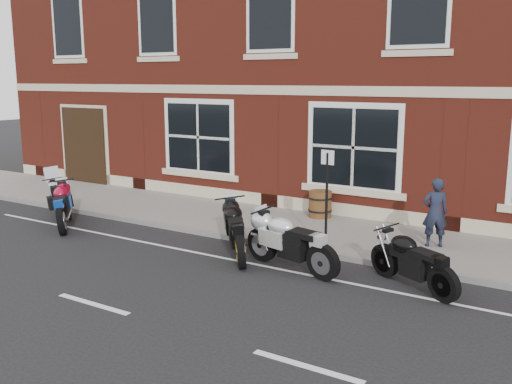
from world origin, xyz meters
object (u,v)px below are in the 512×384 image
moto_touring_silver (59,196)px  moto_sport_black (238,228)px  pedestrian_left (435,212)px  parking_sign (327,193)px  barrel_planter (320,204)px  moto_naked_black (413,259)px  moto_sport_silver (291,240)px  moto_sport_red (65,204)px

moto_touring_silver → moto_sport_black: moto_touring_silver is taller
pedestrian_left → parking_sign: (-1.90, -1.45, 0.48)m
parking_sign → barrel_planter: bearing=124.5°
moto_naked_black → barrel_planter: bearing=73.8°
moto_sport_black → moto_naked_black: size_ratio=1.00×
moto_sport_silver → moto_naked_black: 2.36m
moto_sport_red → pedestrian_left: pedestrian_left is taller
moto_sport_black → barrel_planter: size_ratio=2.74×
moto_sport_silver → moto_naked_black: size_ratio=1.21×
moto_touring_silver → moto_naked_black: size_ratio=0.89×
moto_sport_red → moto_naked_black: moto_sport_red is taller
moto_sport_black → parking_sign: parking_sign is taller
moto_naked_black → parking_sign: bearing=94.8°
moto_sport_silver → barrel_planter: (-1.19, 3.82, -0.13)m
moto_touring_silver → barrel_planter: moto_touring_silver is taller
moto_touring_silver → moto_sport_red: bearing=-90.4°
pedestrian_left → parking_sign: size_ratio=0.71×
moto_touring_silver → pedestrian_left: size_ratio=1.12×
moto_sport_black → moto_sport_silver: (1.38, -0.22, -0.00)m
moto_sport_red → parking_sign: 6.82m
moto_naked_black → barrel_planter: size_ratio=2.73×
moto_sport_red → moto_sport_silver: 6.46m
moto_sport_red → moto_naked_black: size_ratio=0.90×
moto_sport_red → pedestrian_left: (8.55, 2.76, 0.29)m
barrel_planter → parking_sign: (1.37, -2.59, 0.89)m
moto_sport_black → parking_sign: (1.57, 1.02, 0.75)m
moto_touring_silver → barrel_planter: bearing=-30.8°
parking_sign → pedestrian_left: bearing=43.9°
moto_touring_silver → moto_sport_red: (1.15, -0.76, 0.06)m
moto_sport_black → moto_sport_silver: moto_sport_black is taller
moto_sport_red → pedestrian_left: size_ratio=1.13×
pedestrian_left → moto_touring_silver: bearing=-15.8°
moto_touring_silver → moto_sport_silver: (7.61, -0.68, 0.08)m
moto_sport_red → barrel_planter: (5.28, 3.90, -0.11)m
moto_touring_silver → barrel_planter: (6.43, 3.14, -0.05)m
barrel_planter → parking_sign: bearing=-62.1°
parking_sign → moto_sport_silver: bearing=-91.9°
moto_sport_silver → parking_sign: 1.46m
moto_touring_silver → moto_sport_silver: 7.65m
moto_sport_silver → moto_sport_red: bearing=104.8°
moto_naked_black → pedestrian_left: size_ratio=1.26×
moto_sport_silver → pedestrian_left: (2.08, 2.69, 0.27)m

